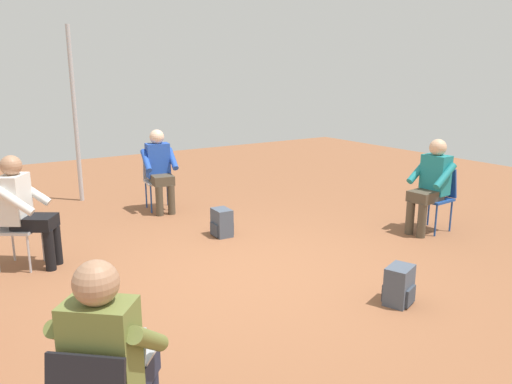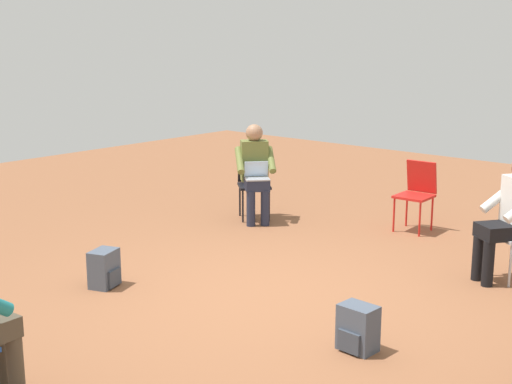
% 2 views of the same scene
% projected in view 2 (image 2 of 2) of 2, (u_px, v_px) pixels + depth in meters
% --- Properties ---
extents(ground_plane, '(16.43, 16.43, 0.00)m').
position_uv_depth(ground_plane, '(264.00, 296.00, 6.55)').
color(ground_plane, brown).
extents(chair_west, '(0.46, 0.42, 0.85)m').
position_uv_depth(chair_west, '(417.00, 191.00, 8.67)').
color(chair_west, red).
rests_on(chair_west, ground).
extents(chair_southwest, '(0.58, 0.59, 0.85)m').
position_uv_depth(chair_southwest, '(254.00, 180.00, 9.28)').
color(chair_southwest, black).
rests_on(chair_southwest, ground).
extents(person_with_laptop, '(0.63, 0.64, 1.24)m').
position_uv_depth(person_with_laptop, '(255.00, 168.00, 9.07)').
color(person_with_laptop, '#23283D').
rests_on(person_with_laptop, ground).
extents(person_in_white, '(0.63, 0.63, 1.24)m').
position_uv_depth(person_in_white, '(511.00, 212.00, 6.82)').
color(person_in_white, black).
rests_on(person_in_white, ground).
extents(backpack_near_laptop_user, '(0.33, 0.30, 0.36)m').
position_uv_depth(backpack_near_laptop_user, '(104.00, 271.00, 6.78)').
color(backpack_near_laptop_user, '#475160').
rests_on(backpack_near_laptop_user, ground).
extents(backpack_by_empty_chair, '(0.26, 0.29, 0.36)m').
position_uv_depth(backpack_by_empty_chair, '(358.00, 331.00, 5.41)').
color(backpack_by_empty_chair, '#475160').
rests_on(backpack_by_empty_chair, ground).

